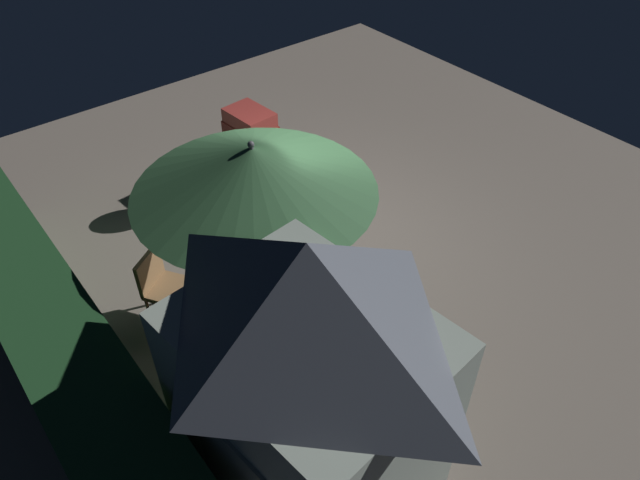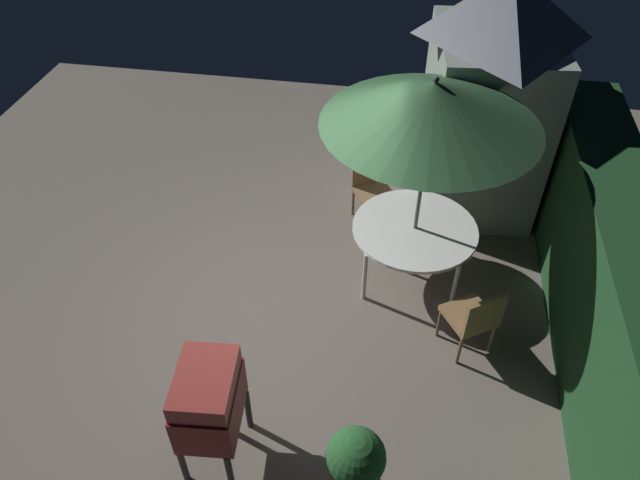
{
  "view_description": "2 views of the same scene",
  "coord_description": "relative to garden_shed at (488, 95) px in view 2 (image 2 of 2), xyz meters",
  "views": [
    {
      "loc": [
        -4.58,
        3.76,
        5.24
      ],
      "look_at": [
        -0.78,
        0.72,
        0.99
      ],
      "focal_mm": 33.22,
      "sensor_mm": 36.0,
      "label": 1
    },
    {
      "loc": [
        4.34,
        1.33,
        5.17
      ],
      "look_at": [
        -0.4,
        0.52,
        0.81
      ],
      "focal_mm": 33.22,
      "sensor_mm": 36.0,
      "label": 2
    }
  ],
  "objects": [
    {
      "name": "bbq_grill",
      "position": [
        4.37,
        -2.33,
        -0.71
      ],
      "size": [
        0.74,
        0.56,
        1.2
      ],
      "color": "maroon",
      "rests_on": "ground"
    },
    {
      "name": "patio_umbrella",
      "position": [
        1.72,
        -0.73,
        0.75
      ],
      "size": [
        2.22,
        2.22,
        2.6
      ],
      "color": "#4C4C51",
      "rests_on": "ground"
    },
    {
      "name": "chair_far_side",
      "position": [
        2.78,
        -0.05,
        -1.04
      ],
      "size": [
        0.64,
        0.64,
        0.9
      ],
      "color": "olive",
      "rests_on": "ground"
    },
    {
      "name": "chair_near_shed",
      "position": [
        0.72,
        -1.33,
        -1.04
      ],
      "size": [
        0.63,
        0.63,
        0.9
      ],
      "color": "olive",
      "rests_on": "ground"
    },
    {
      "name": "hedge_backdrop",
      "position": [
        2.6,
        1.22,
        -0.73
      ],
      "size": [
        5.96,
        0.73,
        1.67
      ],
      "color": "#193D1E",
      "rests_on": "ground"
    },
    {
      "name": "garden_shed",
      "position": [
        0.0,
        0.0,
        0.0
      ],
      "size": [
        2.0,
        1.67,
        3.06
      ],
      "color": "gray",
      "rests_on": "ground"
    },
    {
      "name": "potted_plant_by_shed",
      "position": [
        4.51,
        -1.06,
        -1.11
      ],
      "size": [
        0.51,
        0.51,
        0.81
      ],
      "color": "#936651",
      "rests_on": "ground"
    },
    {
      "name": "ground_plane",
      "position": [
        2.6,
        -2.28,
        -1.56
      ],
      "size": [
        11.0,
        11.0,
        0.0
      ],
      "primitive_type": "plane",
      "color": "#6B6056"
    },
    {
      "name": "patio_table",
      "position": [
        1.72,
        -0.73,
        -0.87
      ],
      "size": [
        1.44,
        1.44,
        0.74
      ],
      "color": "white",
      "rests_on": "ground"
    }
  ]
}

